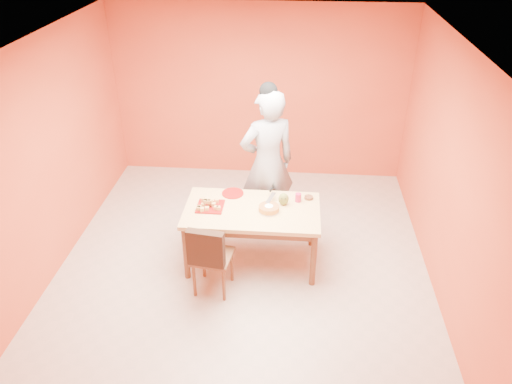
# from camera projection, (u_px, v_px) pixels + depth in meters

# --- Properties ---
(floor) EXTENTS (5.00, 5.00, 0.00)m
(floor) POSITION_uv_depth(u_px,v_px,m) (243.00, 266.00, 6.18)
(floor) COLOR #BEB5A2
(floor) RESTS_ON ground
(ceiling) EXTENTS (5.00, 5.00, 0.00)m
(ceiling) POSITION_uv_depth(u_px,v_px,m) (240.00, 46.00, 4.81)
(ceiling) COLOR silver
(ceiling) RESTS_ON wall_back
(wall_back) EXTENTS (4.50, 0.00, 4.50)m
(wall_back) POSITION_uv_depth(u_px,v_px,m) (260.00, 93.00, 7.64)
(wall_back) COLOR #D25330
(wall_back) RESTS_ON floor
(wall_left) EXTENTS (0.00, 5.00, 5.00)m
(wall_left) POSITION_uv_depth(u_px,v_px,m) (45.00, 161.00, 5.65)
(wall_left) COLOR #D25330
(wall_left) RESTS_ON floor
(wall_right) EXTENTS (0.00, 5.00, 5.00)m
(wall_right) POSITION_uv_depth(u_px,v_px,m) (451.00, 178.00, 5.33)
(wall_right) COLOR #D25330
(wall_right) RESTS_ON floor
(dining_table) EXTENTS (1.60, 0.90, 0.76)m
(dining_table) POSITION_uv_depth(u_px,v_px,m) (252.00, 216.00, 5.94)
(dining_table) COLOR #EDC27C
(dining_table) RESTS_ON floor
(dining_chair) EXTENTS (0.49, 0.55, 0.93)m
(dining_chair) POSITION_uv_depth(u_px,v_px,m) (212.00, 256.00, 5.56)
(dining_chair) COLOR brown
(dining_chair) RESTS_ON floor
(pastry_pile) EXTENTS (0.28, 0.28, 0.09)m
(pastry_pile) POSITION_uv_depth(u_px,v_px,m) (210.00, 202.00, 5.89)
(pastry_pile) COLOR tan
(pastry_pile) RESTS_ON pastry_platter
(person) EXTENTS (0.86, 0.72, 1.99)m
(person) POSITION_uv_depth(u_px,v_px,m) (267.00, 164.00, 6.38)
(person) COLOR gray
(person) RESTS_ON floor
(pastry_platter) EXTENTS (0.31, 0.31, 0.02)m
(pastry_platter) POSITION_uv_depth(u_px,v_px,m) (210.00, 206.00, 5.92)
(pastry_platter) COLOR maroon
(pastry_platter) RESTS_ON dining_table
(red_dinner_plate) EXTENTS (0.29, 0.29, 0.02)m
(red_dinner_plate) POSITION_uv_depth(u_px,v_px,m) (233.00, 193.00, 6.19)
(red_dinner_plate) COLOR maroon
(red_dinner_plate) RESTS_ON dining_table
(white_cake_plate) EXTENTS (0.31, 0.31, 0.01)m
(white_cake_plate) POSITION_uv_depth(u_px,v_px,m) (269.00, 211.00, 5.85)
(white_cake_plate) COLOR silver
(white_cake_plate) RESTS_ON dining_table
(sponge_cake) EXTENTS (0.32, 0.32, 0.06)m
(sponge_cake) POSITION_uv_depth(u_px,v_px,m) (269.00, 208.00, 5.83)
(sponge_cake) COLOR #C57733
(sponge_cake) RESTS_ON white_cake_plate
(cake_server) EXTENTS (0.12, 0.27, 0.01)m
(cake_server) POSITION_uv_depth(u_px,v_px,m) (271.00, 198.00, 5.96)
(cake_server) COLOR white
(cake_server) RESTS_ON sponge_cake
(egg_ornament) EXTENTS (0.15, 0.13, 0.16)m
(egg_ornament) POSITION_uv_depth(u_px,v_px,m) (284.00, 199.00, 5.93)
(egg_ornament) COLOR olive
(egg_ornament) RESTS_ON dining_table
(magenta_glass) EXTENTS (0.07, 0.07, 0.10)m
(magenta_glass) POSITION_uv_depth(u_px,v_px,m) (298.00, 198.00, 6.01)
(magenta_glass) COLOR #B61B47
(magenta_glass) RESTS_ON dining_table
(checker_tin) EXTENTS (0.14, 0.14, 0.03)m
(checker_tin) POSITION_uv_depth(u_px,v_px,m) (309.00, 198.00, 6.08)
(checker_tin) COLOR #38190F
(checker_tin) RESTS_ON dining_table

